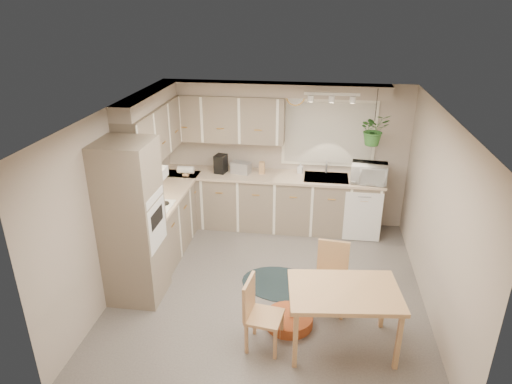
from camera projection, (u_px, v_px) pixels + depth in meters
The scene contains 35 objects.
floor at pixel (269, 288), 6.15m from camera, with size 4.20×4.20×0.00m, color slate.
ceiling at pixel (272, 113), 5.20m from camera, with size 4.20×4.20×0.00m, color white.
wall_back at pixel (285, 154), 7.59m from camera, with size 4.00×0.04×2.40m, color #AFA091.
wall_front at pixel (242, 315), 3.77m from camera, with size 4.00×0.04×2.40m, color #AFA091.
wall_left at pixel (118, 198), 5.94m from camera, with size 0.04×4.20×2.40m, color #AFA091.
wall_right at pixel (438, 218), 5.42m from camera, with size 0.04×4.20×2.40m, color #AFA091.
base_cab_left at pixel (166, 221), 6.99m from camera, with size 0.60×1.85×0.90m, color gray.
base_cab_back at pixel (270, 202), 7.64m from camera, with size 3.60×0.60×0.90m, color gray.
counter_left at pixel (164, 193), 6.80m from camera, with size 0.64×1.89×0.04m, color #CBB194.
counter_back at pixel (270, 176), 7.44m from camera, with size 3.64×0.64×0.04m, color #CBB194.
oven_stack at pixel (132, 223), 5.61m from camera, with size 0.65×0.65×2.10m, color gray.
wall_oven_face at pixel (157, 225), 5.57m from camera, with size 0.02×0.56×0.58m, color white.
upper_cab_left at pixel (153, 132), 6.58m from camera, with size 0.35×2.00×0.75m, color gray.
upper_cab_back at pixel (223, 118), 7.31m from camera, with size 2.00×0.35×0.75m, color gray.
soffit_left at pixel (149, 99), 6.39m from camera, with size 0.30×2.00×0.20m, color #AFA091.
soffit_back at pixel (273, 89), 7.04m from camera, with size 3.60×0.30×0.20m, color #AFA091.
cooktop at pixel (151, 208), 6.27m from camera, with size 0.52×0.58×0.02m, color white.
range_hood at pixel (147, 177), 6.09m from camera, with size 0.40×0.60×0.14m, color white.
window_blinds at pixel (329, 133), 7.31m from camera, with size 1.40×0.02×1.00m, color silver.
window_frame at pixel (329, 133), 7.32m from camera, with size 1.50×0.02×1.10m, color white.
sink at pixel (326, 180), 7.34m from camera, with size 0.70×0.48×0.10m, color #A3A5AB.
dishwasher_front at pixel (363, 217), 7.17m from camera, with size 0.58×0.01×0.83m, color white.
track_light_bar at pixel (332, 94), 6.55m from camera, with size 0.80×0.04×0.04m, color white.
wall_clock at pixel (296, 96), 7.15m from camera, with size 0.30×0.30×0.03m, color gold.
dining_table at pixel (342, 318), 5.00m from camera, with size 1.18×0.79×0.74m, color tan.
chair_left at pixel (265, 315), 4.97m from camera, with size 0.39×0.39×0.84m, color tan.
chair_back at pixel (331, 279), 5.57m from camera, with size 0.41×0.41×0.87m, color tan.
braided_rug at pixel (281, 284), 6.23m from camera, with size 1.10×0.82×0.01m, color black.
pet_bed at pixel (289, 320), 5.44m from camera, with size 0.57×0.57×0.13m, color #A14820.
microwave at pixel (369, 171), 7.08m from camera, with size 0.55×0.30×0.37m, color white.
soap_bottle at pixel (300, 171), 7.50m from camera, with size 0.08×0.18×0.08m, color white.
hanging_plant at pixel (374, 133), 6.84m from camera, with size 0.43×0.48×0.38m, color #326D2B.
coffee_maker at pixel (221, 164), 7.49m from camera, with size 0.17×0.21×0.30m, color black.
toaster at pixel (241, 168), 7.49m from camera, with size 0.31×0.18×0.19m, color #A3A5AB.
knife_block at pixel (262, 168), 7.47m from camera, with size 0.09×0.09×0.20m, color tan.
Camera 1 is at (0.54, -5.11, 3.62)m, focal length 32.00 mm.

